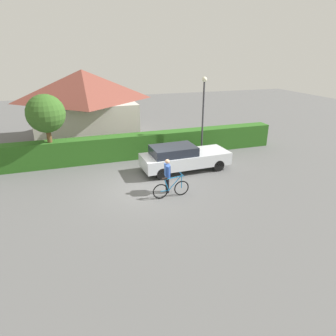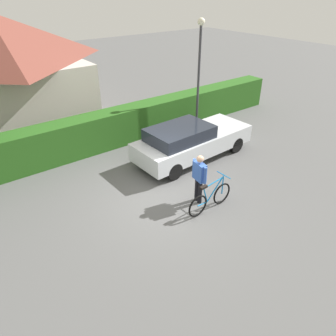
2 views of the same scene
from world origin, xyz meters
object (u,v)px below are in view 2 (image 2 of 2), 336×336
parked_car_near (191,141)px  street_lamp (199,63)px  bicycle (210,198)px  person_rider (199,176)px

parked_car_near → street_lamp: (1.86, 1.76, 2.18)m
bicycle → person_rider: person_rider is taller
bicycle → person_rider: size_ratio=1.06×
bicycle → street_lamp: street_lamp is taller
parked_car_near → person_rider: bearing=-125.4°
person_rider → street_lamp: (3.42, 3.96, 2.01)m
bicycle → person_rider: 0.71m
parked_car_near → person_rider: size_ratio=3.00×
street_lamp → person_rider: bearing=-130.8°
person_rider → street_lamp: bearing=49.2°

